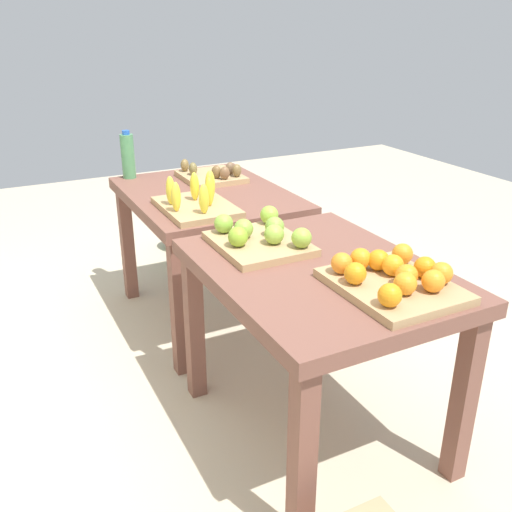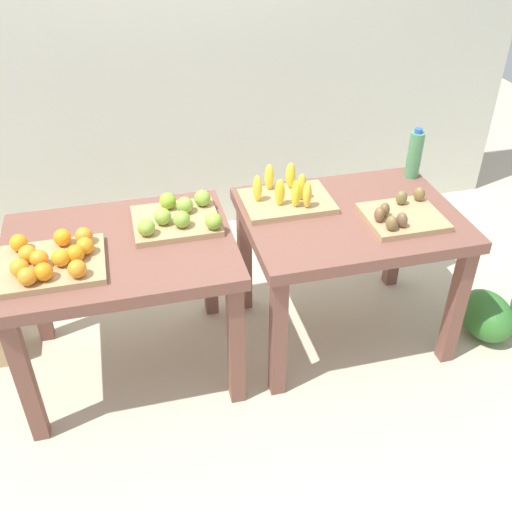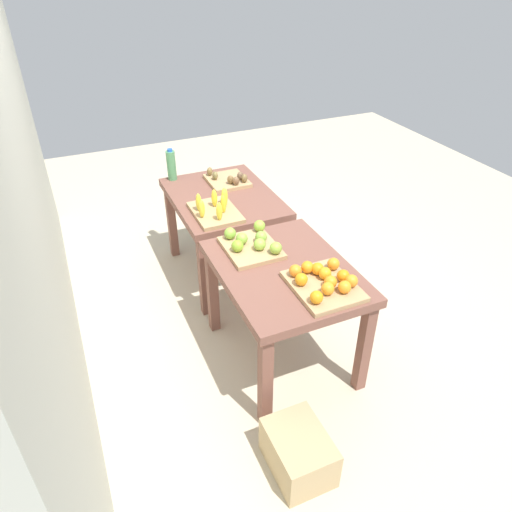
{
  "view_description": "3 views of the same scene",
  "coord_description": "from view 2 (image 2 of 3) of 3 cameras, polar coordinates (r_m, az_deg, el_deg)",
  "views": [
    {
      "loc": [
        -2.17,
        1.09,
        1.61
      ],
      "look_at": [
        -0.0,
        -0.02,
        0.59
      ],
      "focal_mm": 39.7,
      "sensor_mm": 36.0,
      "label": 1
    },
    {
      "loc": [
        -0.49,
        -2.27,
        2.21
      ],
      "look_at": [
        0.07,
        -0.04,
        0.62
      ],
      "focal_mm": 41.04,
      "sensor_mm": 36.0,
      "label": 2
    },
    {
      "loc": [
        -2.72,
        1.14,
        2.47
      ],
      "look_at": [
        -0.07,
        -0.02,
        0.55
      ],
      "focal_mm": 33.29,
      "sensor_mm": 36.0,
      "label": 3
    }
  ],
  "objects": [
    {
      "name": "apple_bin",
      "position": [
        2.77,
        -7.63,
        3.79
      ],
      "size": [
        0.4,
        0.34,
        0.11
      ],
      "color": "tan",
      "rests_on": "display_table_left"
    },
    {
      "name": "watermelon_pile",
      "position": [
        3.51,
        23.3,
        -4.96
      ],
      "size": [
        0.64,
        0.38,
        0.26
      ],
      "color": "#2A6334",
      "rests_on": "ground_plane"
    },
    {
      "name": "banana_crate",
      "position": [
        2.91,
        3.0,
        5.8
      ],
      "size": [
        0.44,
        0.32,
        0.17
      ],
      "color": "tan",
      "rests_on": "display_table_right"
    },
    {
      "name": "water_bottle",
      "position": [
        3.25,
        15.21,
        9.53
      ],
      "size": [
        0.08,
        0.08,
        0.27
      ],
      "color": "#4C8C59",
      "rests_on": "display_table_right"
    },
    {
      "name": "display_table_left",
      "position": [
        2.76,
        -13.02,
        -0.82
      ],
      "size": [
        1.04,
        0.8,
        0.76
      ],
      "color": "brown",
      "rests_on": "ground_plane"
    },
    {
      "name": "ground_plane",
      "position": [
        3.21,
        -1.41,
        -8.8
      ],
      "size": [
        8.0,
        8.0,
        0.0
      ],
      "primitive_type": "plane",
      "color": "#C4B69A"
    },
    {
      "name": "orange_bin",
      "position": [
        2.59,
        -19.27,
        -0.37
      ],
      "size": [
        0.44,
        0.36,
        0.11
      ],
      "color": "tan",
      "rests_on": "display_table_left"
    },
    {
      "name": "display_table_right",
      "position": [
        2.95,
        9.08,
        2.27
      ],
      "size": [
        1.04,
        0.8,
        0.76
      ],
      "color": "brown",
      "rests_on": "ground_plane"
    },
    {
      "name": "kiwi_bin",
      "position": [
        2.87,
        13.97,
        3.86
      ],
      "size": [
        0.36,
        0.32,
        0.1
      ],
      "color": "tan",
      "rests_on": "display_table_right"
    }
  ]
}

